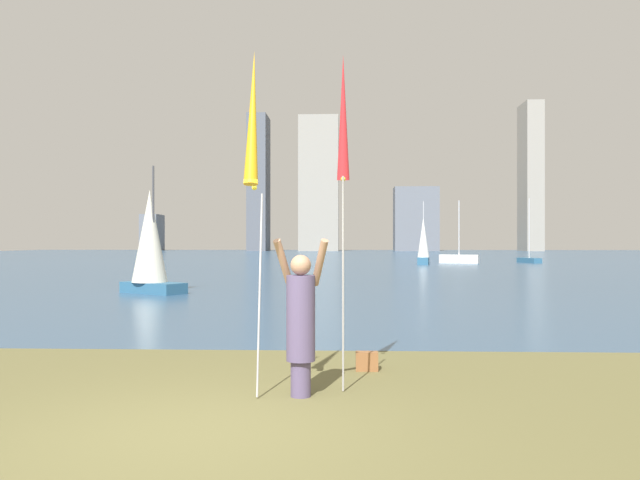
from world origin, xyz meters
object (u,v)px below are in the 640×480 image
(sailboat_1, at_px, (529,259))
(sailboat_2, at_px, (423,243))
(kite_flag_left, at_px, (253,123))
(sailboat_6, at_px, (459,258))
(person, at_px, (301,319))
(kite_flag_right, at_px, (343,124))
(bag, at_px, (367,361))
(sailboat_5, at_px, (150,244))

(sailboat_1, bearing_deg, sailboat_2, -156.47)
(kite_flag_left, bearing_deg, sailboat_6, 77.12)
(person, height_order, kite_flag_right, kite_flag_right)
(bag, distance_m, sailboat_5, 14.92)
(kite_flag_right, distance_m, bag, 3.34)
(kite_flag_right, xyz_separation_m, bag, (0.33, 1.02, -3.16))
(person, xyz_separation_m, bag, (0.83, 1.51, -0.78))
(kite_flag_left, xyz_separation_m, sailboat_5, (-5.81, 15.00, -1.41))
(sailboat_1, xyz_separation_m, sailboat_6, (-6.01, -1.27, 0.12))
(kite_flag_left, bearing_deg, person, 43.81)
(kite_flag_left, relative_size, bag, 12.69)
(sailboat_5, relative_size, sailboat_6, 0.87)
(sailboat_2, xyz_separation_m, sailboat_6, (3.22, 2.75, -1.23))
(kite_flag_right, xyz_separation_m, sailboat_6, (9.29, 44.05, -2.88))
(person, relative_size, sailboat_1, 0.35)
(kite_flag_right, bearing_deg, bag, 72.03)
(person, relative_size, kite_flag_right, 0.45)
(person, height_order, sailboat_5, sailboat_5)
(sailboat_2, bearing_deg, sailboat_1, 23.53)
(kite_flag_left, relative_size, sailboat_6, 0.78)
(kite_flag_right, xyz_separation_m, sailboat_1, (15.30, 45.32, -3.00))
(sailboat_1, bearing_deg, sailboat_6, -168.04)
(bag, xyz_separation_m, sailboat_6, (8.96, 43.03, 0.28))
(bag, relative_size, sailboat_5, 0.07)
(sailboat_1, relative_size, sailboat_6, 1.05)
(sailboat_1, xyz_separation_m, sailboat_5, (-22.11, -31.30, 1.43))
(kite_flag_left, xyz_separation_m, bag, (1.33, 1.99, -3.00))
(person, xyz_separation_m, kite_flag_right, (0.50, 0.49, 2.38))
(sailboat_2, xyz_separation_m, sailboat_5, (-12.88, -27.28, 0.08))
(person, xyz_separation_m, sailboat_5, (-6.31, 14.52, 0.81))
(kite_flag_right, distance_m, sailboat_6, 45.11)
(sailboat_6, bearing_deg, kite_flag_left, -102.88)
(person, distance_m, sailboat_5, 15.85)
(person, relative_size, sailboat_2, 0.38)
(person, xyz_separation_m, kite_flag_left, (-0.50, -0.48, 2.22))
(kite_flag_left, height_order, sailboat_5, sailboat_5)
(kite_flag_right, relative_size, sailboat_6, 0.81)
(sailboat_1, height_order, sailboat_6, sailboat_1)
(person, height_order, sailboat_6, sailboat_6)
(person, bearing_deg, sailboat_5, 123.08)
(person, relative_size, sailboat_5, 0.42)
(bag, relative_size, sailboat_2, 0.06)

